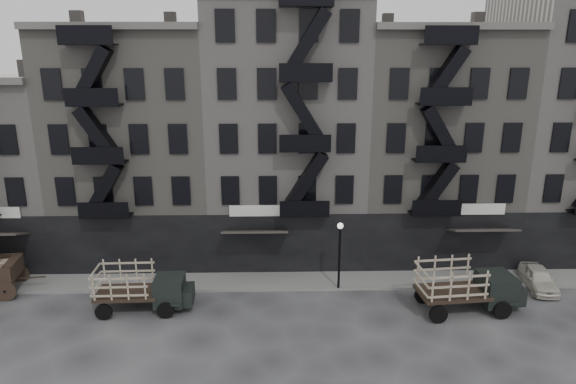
{
  "coord_description": "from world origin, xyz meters",
  "views": [
    {
      "loc": [
        -0.68,
        -25.24,
        14.34
      ],
      "look_at": [
        0.0,
        4.0,
        5.75
      ],
      "focal_mm": 32.0,
      "sensor_mm": 36.0,
      "label": 1
    }
  ],
  "objects_px": {
    "stake_truck_east": "(467,283)",
    "pedestrian_mid": "(176,289)",
    "stake_truck_west": "(141,285)",
    "car_east": "(539,278)"
  },
  "relations": [
    {
      "from": "stake_truck_east",
      "to": "pedestrian_mid",
      "type": "relative_size",
      "value": 3.48
    },
    {
      "from": "stake_truck_east",
      "to": "stake_truck_west",
      "type": "bearing_deg",
      "value": 172.8
    },
    {
      "from": "stake_truck_west",
      "to": "car_east",
      "type": "relative_size",
      "value": 1.41
    },
    {
      "from": "car_east",
      "to": "pedestrian_mid",
      "type": "distance_m",
      "value": 21.57
    },
    {
      "from": "pedestrian_mid",
      "to": "stake_truck_west",
      "type": "bearing_deg",
      "value": 23.7
    },
    {
      "from": "stake_truck_east",
      "to": "car_east",
      "type": "distance_m",
      "value": 6.05
    },
    {
      "from": "car_east",
      "to": "stake_truck_west",
      "type": "bearing_deg",
      "value": -167.16
    },
    {
      "from": "stake_truck_west",
      "to": "car_east",
      "type": "height_order",
      "value": "stake_truck_west"
    },
    {
      "from": "stake_truck_east",
      "to": "car_east",
      "type": "xyz_separation_m",
      "value": [
        5.38,
        2.58,
        -1.0
      ]
    },
    {
      "from": "stake_truck_east",
      "to": "pedestrian_mid",
      "type": "height_order",
      "value": "stake_truck_east"
    }
  ]
}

